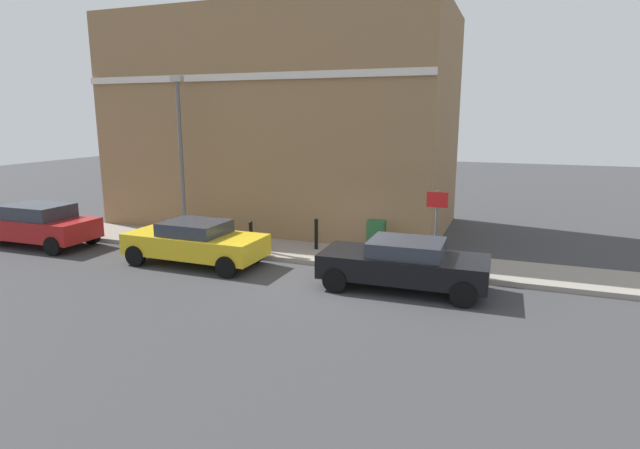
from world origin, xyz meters
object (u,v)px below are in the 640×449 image
Objects in this scene: car_black at (404,263)px; bollard_far_kerb at (251,236)px; street_sign at (437,218)px; car_yellow at (195,242)px; bollard_near_cabinet at (316,233)px; lamppost at (181,151)px; utility_cabinet at (376,239)px; car_red at (36,224)px.

car_black reaches higher than bollard_far_kerb.
car_black is 1.96m from street_sign.
car_yellow is at bearing -1.49° from car_black.
street_sign reaches higher than bollard_near_cabinet.
lamppost reaches higher than car_yellow.
lamppost is at bearing -48.19° from car_yellow.
street_sign is (-0.94, -4.05, 0.96)m from bollard_near_cabinet.
lamppost reaches higher than street_sign.
car_yellow is 4.19× the size of bollard_near_cabinet.
car_yellow is at bearing 115.32° from utility_cabinet.
lamppost is at bearing 73.05° from bollard_far_kerb.
car_red is 1.92× the size of street_sign.
car_yellow is at bearing 179.40° from car_red.
lamppost is (-0.05, 7.17, 2.62)m from utility_cabinet.
street_sign is (1.58, -7.08, 0.94)m from car_yellow.
lamppost is (-0.15, 5.09, 2.60)m from bollard_near_cabinet.
bollard_near_cabinet is 1.00× the size of bollard_far_kerb.
car_black is 1.01× the size of car_yellow.
car_red is 13.79m from street_sign.
car_yellow is at bearing 102.56° from street_sign.
bollard_far_kerb is 0.45× the size of street_sign.
utility_cabinet is 0.20× the size of lamppost.
bollard_near_cabinet is at bearing -37.46° from car_black.
car_black is at bearing -179.62° from car_yellow.
utility_cabinet is (2.42, -5.11, -0.04)m from car_yellow.
utility_cabinet is 1.11× the size of bollard_far_kerb.
street_sign is 0.40× the size of lamppost.
car_red is at bearing 96.64° from street_sign.
lamppost is at bearing -16.84° from car_black.
lamppost reaches higher than car_black.
car_red is 0.77× the size of lamppost.
bollard_far_kerb is at bearing -130.10° from car_yellow.
street_sign is (-0.84, -1.97, 0.98)m from utility_cabinet.
bollard_near_cabinet is (2.56, 3.48, -0.01)m from car_black.
car_red reaches higher than bollard_far_kerb.
car_yellow is 7.31m from street_sign.
car_black is 5.50m from bollard_far_kerb.
car_black is 3.81× the size of utility_cabinet.
utility_cabinet is 4.05m from bollard_far_kerb.
car_black is 9.27m from lamppost.
car_red is at bearing 100.14° from bollard_far_kerb.
car_yellow is 0.99× the size of car_red.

